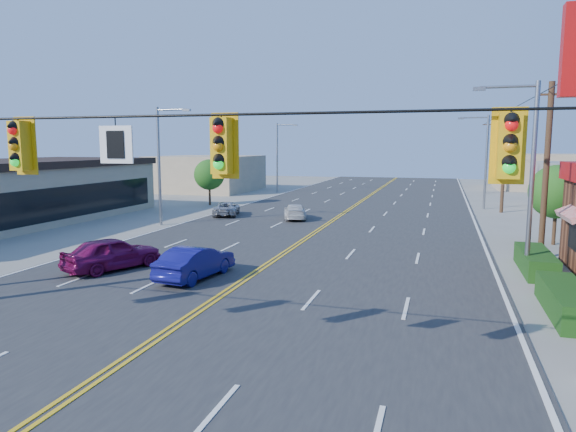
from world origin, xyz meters
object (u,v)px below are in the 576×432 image
(signal_span, at_px, (63,172))
(car_blue, at_px, (196,264))
(car_silver, at_px, (227,209))
(car_white, at_px, (295,212))
(car_magenta, at_px, (112,254))

(signal_span, bearing_deg, car_blue, 101.26)
(signal_span, height_order, car_silver, signal_span)
(signal_span, height_order, car_white, signal_span)
(car_silver, bearing_deg, car_blue, 92.92)
(car_white, bearing_deg, car_blue, 75.00)
(car_blue, bearing_deg, signal_span, 108.34)
(car_blue, distance_m, car_silver, 19.08)
(car_magenta, height_order, car_white, car_magenta)
(car_magenta, bearing_deg, signal_span, 146.38)
(car_magenta, bearing_deg, car_blue, -159.35)
(car_magenta, xyz_separation_m, car_blue, (4.16, -0.30, -0.06))
(signal_span, xyz_separation_m, car_blue, (-1.90, 9.53, -4.22))
(car_silver, bearing_deg, car_magenta, 80.53)
(car_magenta, distance_m, car_silver, 17.80)
(signal_span, xyz_separation_m, car_magenta, (-6.06, 9.83, -4.16))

